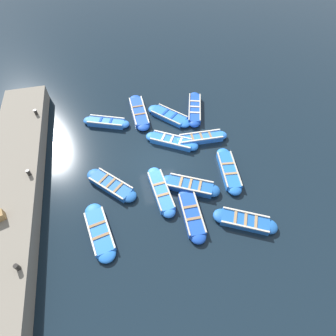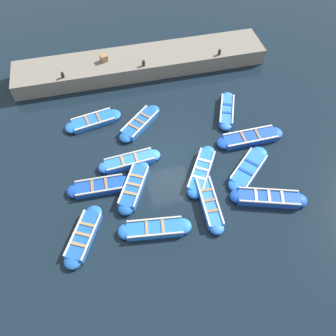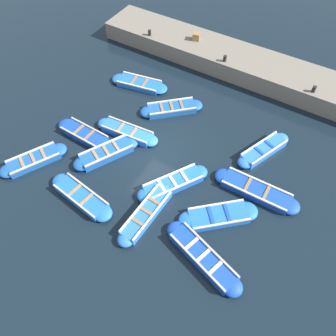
% 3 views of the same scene
% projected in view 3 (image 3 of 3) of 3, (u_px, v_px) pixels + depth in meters
% --- Properties ---
extents(ground_plane, '(120.00, 120.00, 0.00)m').
position_uv_depth(ground_plane, '(159.00, 156.00, 16.14)').
color(ground_plane, black).
extents(boat_inner_gap, '(2.98, 3.13, 0.41)m').
position_uv_depth(boat_inner_gap, '(172.00, 108.00, 17.87)').
color(boat_inner_gap, '#1E59AD').
rests_on(boat_inner_gap, ground).
extents(boat_end_of_row, '(3.03, 3.24, 0.37)m').
position_uv_depth(boat_end_of_row, '(218.00, 216.00, 13.98)').
color(boat_end_of_row, blue).
rests_on(boat_end_of_row, ground).
extents(boat_broadside, '(1.92, 3.94, 0.45)m').
position_uv_depth(boat_broadside, '(203.00, 257.00, 12.85)').
color(boat_broadside, '#1947B7').
rests_on(boat_broadside, ground).
extents(boat_tucked, '(0.99, 3.39, 0.40)m').
position_uv_depth(boat_tucked, '(85.00, 134.00, 16.75)').
color(boat_tucked, '#1947B7').
rests_on(boat_tucked, ground).
extents(boat_alongside, '(3.40, 2.31, 0.46)m').
position_uv_depth(boat_alongside, '(106.00, 153.00, 15.98)').
color(boat_alongside, '#1E59AD').
rests_on(boat_alongside, ground).
extents(boat_far_corner, '(1.05, 3.53, 0.42)m').
position_uv_depth(boat_far_corner, '(127.00, 132.00, 16.83)').
color(boat_far_corner, blue).
rests_on(boat_far_corner, ground).
extents(boat_outer_right, '(3.59, 0.90, 0.44)m').
position_uv_depth(boat_outer_right, '(146.00, 213.00, 14.01)').
color(boat_outer_right, blue).
rests_on(boat_outer_right, ground).
extents(boat_bow_out, '(3.31, 1.91, 0.42)m').
position_uv_depth(boat_bow_out, '(264.00, 150.00, 16.11)').
color(boat_bow_out, blue).
rests_on(boat_bow_out, ground).
extents(boat_outer_left, '(1.00, 4.02, 0.40)m').
position_uv_depth(boat_outer_left, '(256.00, 191.00, 14.72)').
color(boat_outer_left, '#1947B7').
rests_on(boat_outer_left, ground).
extents(boat_mid_row, '(1.54, 3.56, 0.36)m').
position_uv_depth(boat_mid_row, '(139.00, 84.00, 19.15)').
color(boat_mid_row, blue).
rests_on(boat_mid_row, ground).
extents(boat_centre, '(3.44, 2.53, 0.41)m').
position_uv_depth(boat_centre, '(173.00, 183.00, 14.95)').
color(boat_centre, blue).
rests_on(boat_centre, ground).
extents(boat_drifting, '(3.32, 2.27, 0.40)m').
position_uv_depth(boat_drifting, '(34.00, 160.00, 15.76)').
color(boat_drifting, '#1E59AD').
rests_on(boat_drifting, ground).
extents(boat_near_quay, '(1.27, 3.60, 0.41)m').
position_uv_depth(boat_near_quay, '(81.00, 197.00, 14.52)').
color(boat_near_quay, blue).
rests_on(boat_near_quay, ground).
extents(quay_wall, '(2.79, 16.91, 1.05)m').
position_uv_depth(quay_wall, '(231.00, 60.00, 19.91)').
color(quay_wall, slate).
rests_on(quay_wall, ground).
extents(bollard_north, '(0.20, 0.20, 0.35)m').
position_uv_depth(bollard_north, '(314.00, 89.00, 17.23)').
color(bollard_north, black).
rests_on(bollard_north, quay_wall).
extents(bollard_mid_north, '(0.20, 0.20, 0.35)m').
position_uv_depth(bollard_mid_north, '(225.00, 58.00, 18.82)').
color(bollard_mid_north, black).
rests_on(bollard_mid_north, quay_wall).
extents(bollard_mid_south, '(0.20, 0.20, 0.35)m').
position_uv_depth(bollard_mid_south, '(150.00, 33.00, 20.40)').
color(bollard_mid_south, black).
rests_on(bollard_mid_south, quay_wall).
extents(wooden_crate, '(0.53, 0.53, 0.42)m').
position_uv_depth(wooden_crate, '(196.00, 36.00, 20.09)').
color(wooden_crate, olive).
rests_on(wooden_crate, quay_wall).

